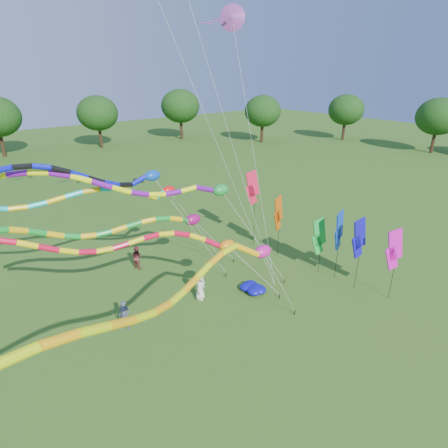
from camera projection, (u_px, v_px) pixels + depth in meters
ground at (298, 342)px, 17.95m from camera, size 160.00×160.00×0.00m
tree_ring at (269, 201)px, 19.54m from camera, size 114.75×116.93×9.63m
tube_kite_red at (148, 244)px, 17.73m from camera, size 12.93×4.65×6.52m
tube_kite_orange at (189, 283)px, 11.66m from camera, size 14.65×4.08×7.92m
tube_kite_purple at (131, 186)px, 17.75m from camera, size 14.61×6.12×8.78m
tube_kite_blue at (73, 176)px, 16.86m from camera, size 14.10×2.87×9.10m
tube_kite_cyan at (97, 196)px, 18.11m from camera, size 14.55×1.10×8.37m
tube_kite_green at (131, 225)px, 19.57m from camera, size 13.79×1.39×6.64m
delta_kite_high_c at (232, 17)px, 19.51m from camera, size 3.16×5.01×15.36m
banner_pole_magenta_b at (394, 250)px, 20.09m from camera, size 1.10×0.53×4.40m
banner_pole_red at (252, 188)px, 25.91m from camera, size 1.15×0.30×5.73m
banner_pole_orange at (278, 213)px, 24.88m from camera, size 1.14×0.37×4.47m
banner_pole_green at (319, 237)px, 22.98m from camera, size 1.15×0.33×3.84m
banner_pole_blue_a at (359, 238)px, 21.01m from camera, size 1.16×0.24×4.57m
banner_pole_blue_b at (339, 231)px, 21.82m from camera, size 1.15×0.34×4.64m
blue_nylon_heap at (252, 289)px, 21.78m from camera, size 1.69×1.58×0.56m
person_a at (200, 286)px, 21.02m from camera, size 0.95×0.89×1.64m
person_b at (125, 315)px, 18.60m from camera, size 0.69×0.66×1.60m
person_c at (137, 257)px, 24.34m from camera, size 0.82×0.92×1.56m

